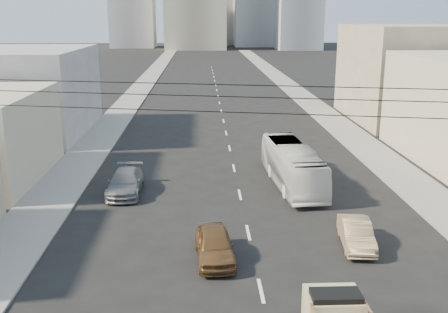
{
  "coord_description": "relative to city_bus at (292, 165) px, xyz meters",
  "views": [
    {
      "loc": [
        -2.38,
        -11.32,
        10.99
      ],
      "look_at": [
        -1.16,
        16.38,
        3.5
      ],
      "focal_mm": 42.0,
      "sensor_mm": 36.0,
      "label": 1
    }
  ],
  "objects": [
    {
      "name": "sidewalk_left",
      "position": [
        -15.37,
        48.19,
        -1.32
      ],
      "size": [
        3.5,
        180.0,
        0.12
      ],
      "primitive_type": "cube",
      "color": "gray",
      "rests_on": "ground"
    },
    {
      "name": "sidewalk_right",
      "position": [
        8.13,
        48.19,
        -1.32
      ],
      "size": [
        3.5,
        180.0,
        0.12
      ],
      "primitive_type": "cube",
      "color": "gray",
      "rests_on": "ground"
    },
    {
      "name": "lane_dashes",
      "position": [
        -3.62,
        31.19,
        -1.38
      ],
      "size": [
        0.15,
        104.0,
        0.01
      ],
      "color": "silver",
      "rests_on": "ground"
    },
    {
      "name": "city_bus",
      "position": [
        0.0,
        0.0,
        0.0
      ],
      "size": [
        3.0,
        10.07,
        2.77
      ],
      "primitive_type": "imported",
      "rotation": [
        0.0,
        0.0,
        0.07
      ],
      "color": "silver",
      "rests_on": "ground"
    },
    {
      "name": "sedan_brown",
      "position": [
        -5.46,
        -10.85,
        -0.67
      ],
      "size": [
        1.96,
        4.31,
        1.43
      ],
      "primitive_type": "imported",
      "rotation": [
        0.0,
        0.0,
        0.06
      ],
      "color": "brown",
      "rests_on": "ground"
    },
    {
      "name": "sedan_tan",
      "position": [
        1.53,
        -9.68,
        -0.73
      ],
      "size": [
        1.81,
        4.08,
        1.3
      ],
      "primitive_type": "imported",
      "rotation": [
        0.0,
        0.0,
        -0.11
      ],
      "color": "#977B58",
      "rests_on": "ground"
    },
    {
      "name": "sedan_grey",
      "position": [
        -10.87,
        -1.18,
        -0.65
      ],
      "size": [
        2.05,
        5.03,
        1.46
      ],
      "primitive_type": "imported",
      "rotation": [
        0.0,
        0.0,
        0.0
      ],
      "color": "slate",
      "rests_on": "ground"
    },
    {
      "name": "overhead_wires",
      "position": [
        -3.62,
        -20.31,
        7.58
      ],
      "size": [
        23.01,
        5.02,
        0.72
      ],
      "color": "black",
      "rests_on": "ground"
    },
    {
      "name": "bldg_right_far",
      "position": [
        16.38,
        22.19,
        3.62
      ],
      "size": [
        12.0,
        16.0,
        10.0
      ],
      "primitive_type": "cube",
      "color": "gray",
      "rests_on": "ground"
    },
    {
      "name": "bldg_left_far",
      "position": [
        -23.12,
        17.19,
        2.62
      ],
      "size": [
        12.0,
        16.0,
        8.0
      ],
      "primitive_type": "cube",
      "color": "gray",
      "rests_on": "ground"
    },
    {
      "name": "midrise_east",
      "position": [
        26.38,
        143.19,
        12.62
      ],
      "size": [
        14.0,
        14.0,
        28.0
      ],
      "primitive_type": "cube",
      "color": "gray",
      "rests_on": "ground"
    }
  ]
}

